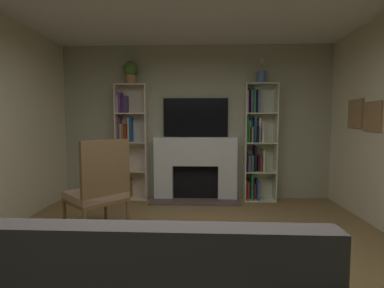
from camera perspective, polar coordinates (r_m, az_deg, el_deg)
name	(u,v)px	position (r m, az deg, el deg)	size (l,w,h in m)	color
ground_plane	(187,284)	(2.70, -1.06, -26.42)	(6.74, 6.74, 0.00)	olive
wall_back_accent	(196,123)	(5.15, 0.76, 4.36)	(4.93, 0.06, 2.75)	#A9A78C
fireplace	(195,166)	(5.05, 0.70, -4.50)	(1.56, 0.55, 1.11)	white
tv	(196,118)	(5.09, 0.74, 5.36)	(1.15, 0.06, 0.69)	black
bookshelf_left	(129,145)	(5.20, -12.59, -0.14)	(0.55, 0.29, 2.04)	beige
bookshelf_right	(256,143)	(5.10, 12.85, 0.10)	(0.55, 0.30, 2.04)	beige
potted_plant	(131,72)	(5.20, -12.25, 14.06)	(0.26, 0.26, 0.39)	#AC794B
vase_with_flowers	(261,77)	(5.13, 13.82, 13.10)	(0.15, 0.15, 0.42)	#4A68A5
armchair	(99,188)	(3.66, -18.23, -8.50)	(0.86, 0.86, 1.18)	brown
coffee_table	(154,273)	(2.22, -7.78, -24.38)	(0.84, 0.47, 0.36)	brown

